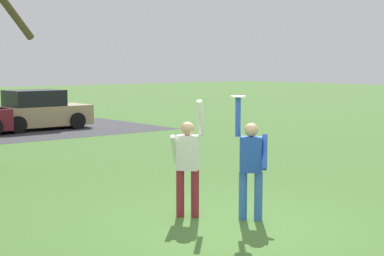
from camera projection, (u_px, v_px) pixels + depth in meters
The scene contains 5 objects.
ground_plane at pixel (235, 223), 10.03m from camera, with size 120.00×120.00×0.00m, color #426B2D.
person_catcher at pixel (251, 163), 10.17m from camera, with size 0.54×0.57×2.08m.
person_defender at pixel (188, 161), 10.37m from camera, with size 0.64×0.66×2.05m.
frisbee_disc at pixel (238, 96), 10.09m from camera, with size 0.25×0.25×0.02m, color white.
parked_car_tan at pixel (37, 111), 24.42m from camera, with size 4.11×2.07×1.59m.
Camera 1 is at (-6.78, -7.13, 2.63)m, focal length 56.73 mm.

